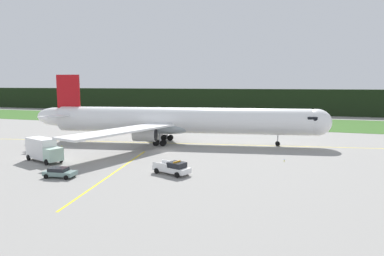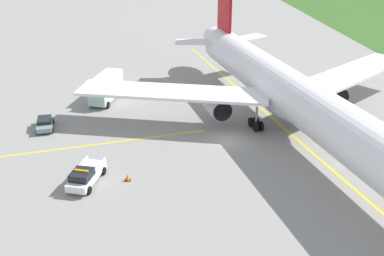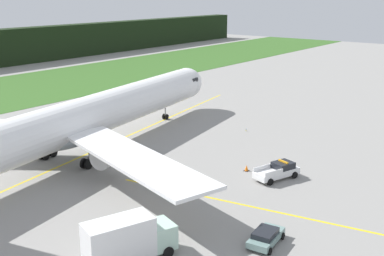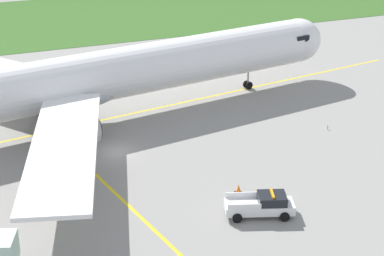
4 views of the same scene
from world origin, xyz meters
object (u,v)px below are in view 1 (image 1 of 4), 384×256
Objects in this scene: ops_pickup_truck at (173,168)px; catering_truck at (43,149)px; airliner at (177,121)px; apron_cone at (182,165)px; staff_car at (60,172)px.

catering_truck is (-22.41, 1.06, 1.01)m from ops_pickup_truck.
airliner is 8.06× the size of catering_truck.
ops_pickup_truck is at bearing -88.17° from apron_cone.
airliner is 14.26× the size of staff_car.
apron_cone is (22.28, 2.92, -1.56)m from catering_truck.
staff_car is at bearing -155.84° from ops_pickup_truck.
staff_car is 16.80m from apron_cone.
ops_pickup_truck is 14.87m from staff_car.
staff_car is at bearing -38.96° from catering_truck.
staff_car reaches higher than apron_cone.
airliner is 84.92× the size of apron_cone.
catering_truck is at bearing -172.54° from apron_cone.
catering_truck is at bearing 177.29° from ops_pickup_truck.
catering_truck is 1.77× the size of staff_car.
catering_truck is (-14.31, -22.20, -2.76)m from airliner.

